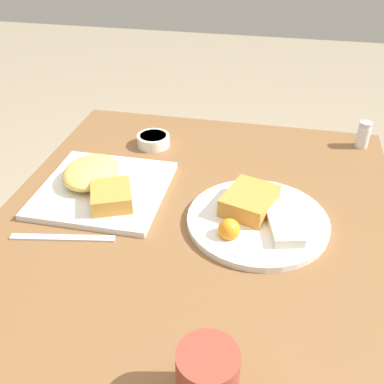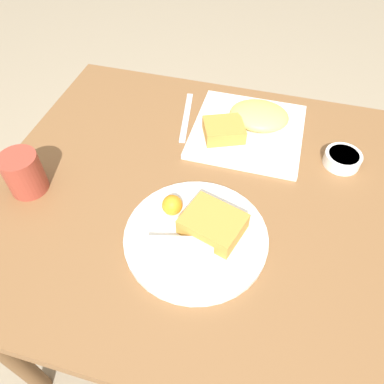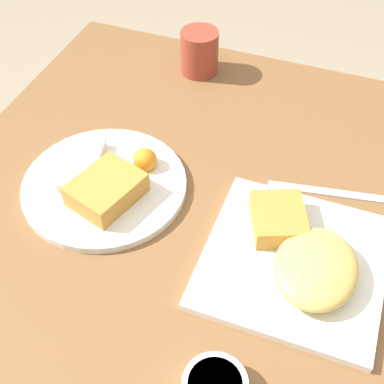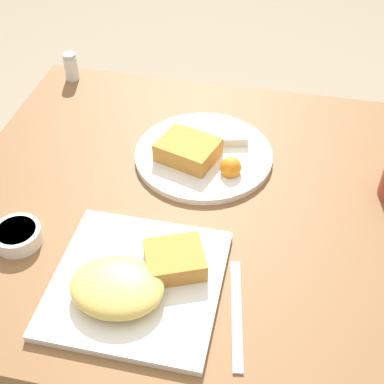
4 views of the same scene
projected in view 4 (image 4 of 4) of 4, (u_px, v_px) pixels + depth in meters
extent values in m
plane|color=gray|center=(198.00, 376.00, 1.53)|extent=(8.00, 8.00, 0.00)
cube|color=brown|center=(200.00, 206.00, 1.06)|extent=(0.97, 0.85, 0.04)
cylinder|color=brown|center=(86.00, 185.00, 1.62)|extent=(0.05, 0.05, 0.67)
cylinder|color=brown|center=(374.00, 228.00, 1.49)|extent=(0.05, 0.05, 0.67)
cube|color=white|center=(137.00, 283.00, 0.89)|extent=(0.28, 0.28, 0.01)
ellipsoid|color=#EAC660|center=(117.00, 287.00, 0.85)|extent=(0.15, 0.12, 0.04)
cube|color=#C68938|center=(175.00, 260.00, 0.89)|extent=(0.12, 0.11, 0.04)
cylinder|color=white|center=(204.00, 155.00, 1.13)|extent=(0.29, 0.29, 0.01)
cube|color=#C68938|center=(188.00, 150.00, 1.10)|extent=(0.14, 0.12, 0.04)
cube|color=beige|center=(218.00, 136.00, 1.15)|extent=(0.14, 0.09, 0.02)
sphere|color=orange|center=(231.00, 167.00, 1.07)|extent=(0.04, 0.04, 0.04)
cylinder|color=white|center=(18.00, 236.00, 0.95)|extent=(0.09, 0.09, 0.03)
cylinder|color=beige|center=(16.00, 231.00, 0.95)|extent=(0.07, 0.07, 0.00)
cylinder|color=white|center=(71.00, 69.00, 1.35)|extent=(0.03, 0.03, 0.06)
cylinder|color=white|center=(72.00, 73.00, 1.36)|extent=(0.03, 0.03, 0.03)
cylinder|color=silver|center=(69.00, 56.00, 1.32)|extent=(0.03, 0.03, 0.01)
cube|color=silver|center=(237.00, 313.00, 0.85)|extent=(0.05, 0.21, 0.00)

